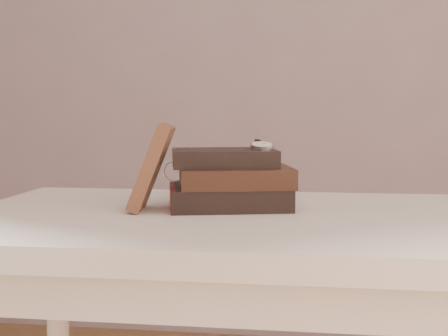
# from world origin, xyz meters

# --- Properties ---
(back_wall) EXTENTS (3.50, 0.02, 2.70)m
(back_wall) POSITION_xyz_m (0.00, 1.75, 1.35)
(back_wall) COLOR gray
(back_wall) RESTS_ON ground
(table) EXTENTS (1.00, 0.60, 0.75)m
(table) POSITION_xyz_m (0.00, 0.35, 0.66)
(table) COLOR beige
(table) RESTS_ON ground
(book_stack) EXTENTS (0.25, 0.20, 0.11)m
(book_stack) POSITION_xyz_m (-0.02, 0.41, 0.80)
(book_stack) COLOR black
(book_stack) RESTS_ON table
(journal) EXTENTS (0.09, 0.11, 0.16)m
(journal) POSITION_xyz_m (-0.16, 0.36, 0.83)
(journal) COLOR #422519
(journal) RESTS_ON table
(pocket_watch) EXTENTS (0.06, 0.15, 0.02)m
(pocket_watch) POSITION_xyz_m (0.03, 0.42, 0.87)
(pocket_watch) COLOR silver
(pocket_watch) RESTS_ON book_stack
(eyeglasses) EXTENTS (0.11, 0.12, 0.04)m
(eyeglasses) POSITION_xyz_m (-0.12, 0.46, 0.81)
(eyeglasses) COLOR silver
(eyeglasses) RESTS_ON book_stack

